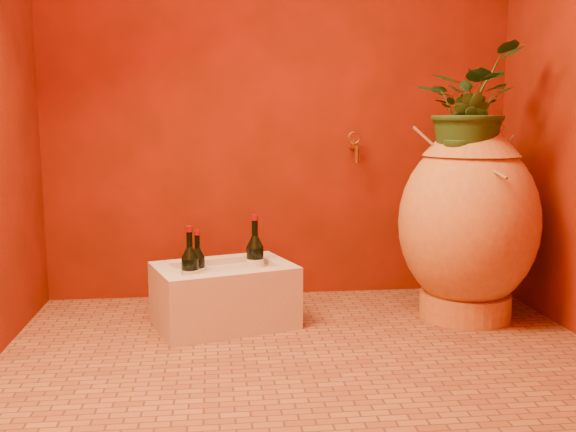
{
  "coord_description": "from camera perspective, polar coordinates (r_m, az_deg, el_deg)",
  "views": [
    {
      "loc": [
        -0.36,
        -2.46,
        0.96
      ],
      "look_at": [
        -0.04,
        0.35,
        0.53
      ],
      "focal_mm": 40.0,
      "sensor_mm": 36.0,
      "label": 1
    }
  ],
  "objects": [
    {
      "name": "wine_bottle_b",
      "position": [
        3.02,
        -8.03,
        -4.79
      ],
      "size": [
        0.07,
        0.07,
        0.29
      ],
      "color": "black",
      "rests_on": "stone_basin"
    },
    {
      "name": "wall_back",
      "position": [
        3.49,
        -0.69,
        13.36
      ],
      "size": [
        2.5,
        0.02,
        2.5
      ],
      "primitive_type": "cube",
      "color": "#541A04",
      "rests_on": "ground"
    },
    {
      "name": "wall_tap",
      "position": [
        3.46,
        5.93,
        6.23
      ],
      "size": [
        0.07,
        0.15,
        0.16
      ],
      "color": "#A27425",
      "rests_on": "wall_back"
    },
    {
      "name": "floor",
      "position": [
        2.66,
        1.67,
        -12.54
      ],
      "size": [
        2.5,
        2.5,
        0.0
      ],
      "primitive_type": "plane",
      "color": "#935730",
      "rests_on": "ground"
    },
    {
      "name": "wine_bottle_c",
      "position": [
        3.07,
        -2.95,
        -4.09
      ],
      "size": [
        0.09,
        0.09,
        0.35
      ],
      "color": "black",
      "rests_on": "stone_basin"
    },
    {
      "name": "stone_basin",
      "position": [
        3.04,
        -5.69,
        -7.11
      ],
      "size": [
        0.72,
        0.6,
        0.29
      ],
      "rotation": [
        0.0,
        0.0,
        0.3
      ],
      "color": "beige",
      "rests_on": "floor"
    },
    {
      "name": "plant_main",
      "position": [
        3.15,
        15.64,
        9.42
      ],
      "size": [
        0.67,
        0.67,
        0.57
      ],
      "primitive_type": "imported",
      "rotation": [
        0.0,
        0.0,
        0.86
      ],
      "color": "#1F4318",
      "rests_on": "amphora"
    },
    {
      "name": "wine_bottle_a",
      "position": [
        2.92,
        -8.69,
        -5.01
      ],
      "size": [
        0.08,
        0.08,
        0.33
      ],
      "color": "black",
      "rests_on": "stone_basin"
    },
    {
      "name": "plant_side",
      "position": [
        3.05,
        15.47,
        7.01
      ],
      "size": [
        0.27,
        0.26,
        0.38
      ],
      "primitive_type": "imported",
      "rotation": [
        0.0,
        0.0,
        -0.71
      ],
      "color": "#1F4318",
      "rests_on": "amphora"
    },
    {
      "name": "amphora",
      "position": [
        3.2,
        15.73,
        -0.49
      ],
      "size": [
        0.78,
        0.78,
        0.95
      ],
      "rotation": [
        0.0,
        0.0,
        -0.18
      ],
      "color": "#D48B3B",
      "rests_on": "floor"
    }
  ]
}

